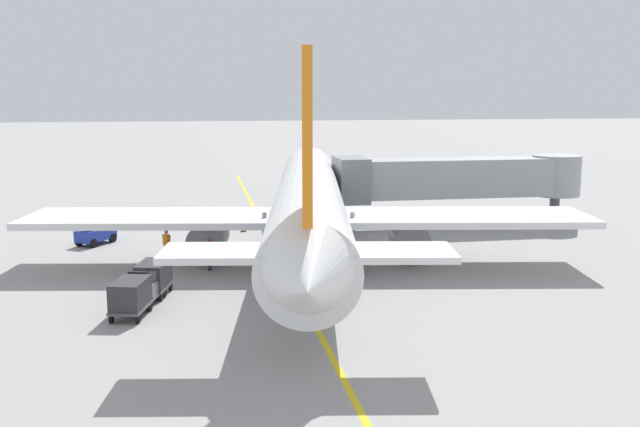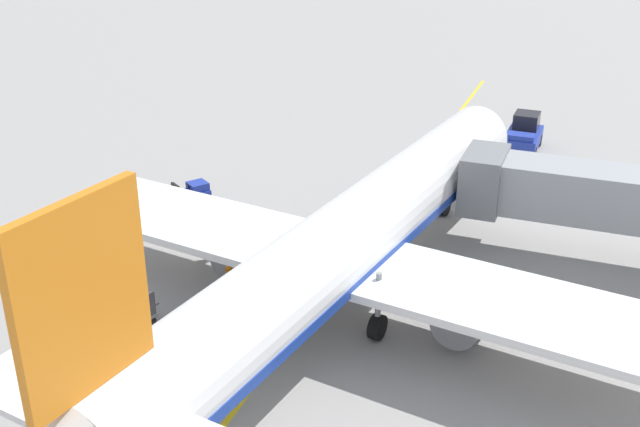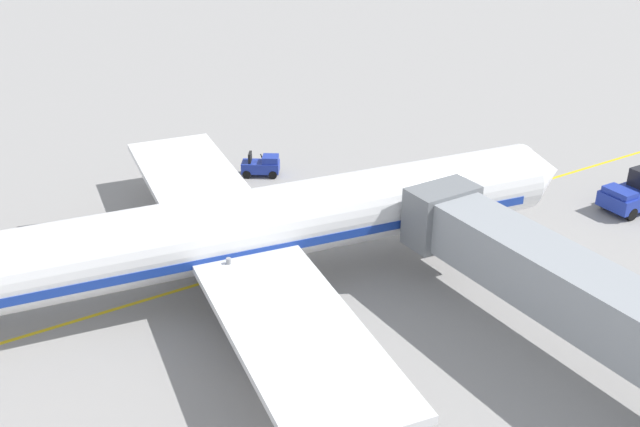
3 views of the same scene
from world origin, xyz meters
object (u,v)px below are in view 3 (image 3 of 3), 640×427
pushback_tractor (638,192)px  baggage_tug_lead (80,237)px  parked_airliner (249,229)px  baggage_cart_front (100,231)px  safety_cone_wing_tip (371,214)px  jet_bridge (559,284)px  safety_cone_nose_left (489,200)px  ground_crew_wing_walker (192,230)px  baggage_tug_trailing (262,166)px  safety_cone_nose_right (475,191)px  ground_crew_loader (222,203)px  baggage_cart_second_in_train (39,239)px

pushback_tractor → baggage_tug_lead: pushback_tractor is taller
parked_airliner → pushback_tractor: bearing=79.5°
baggage_tug_lead → baggage_cart_front: bearing=73.0°
baggage_tug_lead → safety_cone_wing_tip: (5.43, 15.85, -0.42)m
parked_airliner → jet_bridge: parked_airliner is taller
pushback_tractor → baggage_tug_lead: 33.05m
safety_cone_nose_left → safety_cone_wing_tip: size_ratio=1.00×
jet_bridge → pushback_tractor: 17.41m
baggage_tug_lead → safety_cone_wing_tip: baggage_tug_lead is taller
safety_cone_wing_tip → parked_airliner: bearing=-72.9°
ground_crew_wing_walker → safety_cone_nose_left: bearing=74.9°
pushback_tractor → ground_crew_wing_walker: 26.88m
safety_cone_wing_tip → baggage_tug_lead: bearing=-108.9°
baggage_tug_trailing → baggage_cart_front: 12.95m
parked_airliner → pushback_tractor: 24.66m
safety_cone_nose_left → parked_airliner: bearing=-87.9°
safety_cone_nose_left → safety_cone_nose_right: size_ratio=1.00×
baggage_tug_trailing → ground_crew_loader: (4.42, -5.03, 0.24)m
ground_crew_wing_walker → safety_cone_nose_left: ground_crew_wing_walker is taller
pushback_tractor → parked_airliner: bearing=-100.5°
safety_cone_nose_left → baggage_tug_trailing: bearing=-139.6°
pushback_tractor → baggage_cart_front: (-12.52, -29.38, -0.15)m
ground_crew_loader → safety_cone_nose_left: bearing=64.4°
baggage_tug_trailing → safety_cone_nose_right: (10.02, 10.00, -0.42)m
jet_bridge → safety_cone_nose_left: size_ratio=29.72×
ground_crew_loader → safety_cone_wing_tip: ground_crew_loader is taller
pushback_tractor → baggage_tug_trailing: size_ratio=1.62×
jet_bridge → ground_crew_loader: jet_bridge is taller
pushback_tractor → safety_cone_nose_right: 9.72m
safety_cone_wing_tip → baggage_tug_trailing: bearing=-164.8°
baggage_cart_second_in_train → jet_bridge: bearing=39.2°
baggage_tug_trailing → jet_bridge: bearing=3.7°
baggage_cart_second_in_train → ground_crew_loader: bearing=83.9°
baggage_tug_trailing → ground_crew_wing_walker: bearing=-49.6°
jet_bridge → safety_cone_wing_tip: size_ratio=29.72×
baggage_tug_trailing → safety_cone_nose_right: 14.16m
safety_cone_nose_left → safety_cone_nose_right: same height
parked_airliner → baggage_cart_front: parked_airliner is taller
baggage_cart_front → safety_cone_wing_tip: 15.66m
baggage_cart_second_in_train → pushback_tractor: bearing=67.7°
safety_cone_wing_tip → safety_cone_nose_right: bearing=83.8°
baggage_tug_trailing → safety_cone_nose_right: baggage_tug_trailing is taller
parked_airliner → ground_crew_loader: size_ratio=22.05×
baggage_cart_second_in_train → safety_cone_nose_left: size_ratio=5.05×
jet_bridge → baggage_tug_trailing: size_ratio=6.40×
parked_airliner → pushback_tractor: size_ratio=8.40×
baggage_tug_trailing → safety_cone_nose_left: size_ratio=4.64×
baggage_tug_lead → ground_crew_loader: size_ratio=1.62×
baggage_tug_lead → pushback_tractor: bearing=67.1°
jet_bridge → safety_cone_nose_right: (-14.10, 8.43, -3.17)m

